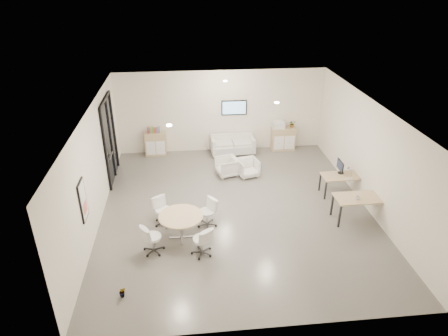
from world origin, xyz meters
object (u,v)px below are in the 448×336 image
Objects in this scene: sideboard_right at (283,139)px; armchair_left at (227,166)px; round_table at (181,218)px; desk_front at (360,199)px; desk_rear at (342,177)px; loveseat at (232,145)px; sideboard_left at (156,144)px; armchair_right at (248,167)px.

sideboard_right reaches higher than armchair_left.
armchair_left is 3.89m from round_table.
sideboard_right is at bearing 100.40° from desk_front.
desk_rear is at bearing 88.01° from desk_front.
loveseat is 1.29× the size of desk_rear.
sideboard_left is 0.63× the size of desk_front.
round_table is at bearing -176.52° from desk_front.
round_table is (-1.63, -3.53, 0.28)m from armchair_left.
armchair_left is 0.74m from armchair_right.
loveseat reaches higher than armchair_left.
round_table is at bearing -114.19° from loveseat.
sideboard_right reaches higher than desk_front.
armchair_right is (-1.75, -2.13, -0.12)m from sideboard_right.
desk_rear is (1.03, -3.67, 0.15)m from sideboard_right.
loveseat is 2.40× the size of armchair_left.
sideboard_right is 2.08m from loveseat.
loveseat is (-2.07, -0.17, -0.12)m from sideboard_right.
sideboard_right is 0.64× the size of desk_front.
sideboard_right is 0.70× the size of desk_rear.
armchair_left is at bearing -37.88° from sideboard_left.
sideboard_right is 2.76m from armchair_right.
round_table is (-2.36, -3.38, 0.29)m from armchair_right.
loveseat reaches higher than round_table.
desk_rear is (3.10, -3.50, 0.27)m from loveseat.
armchair_right is 4.10m from desk_front.
round_table reaches higher than armchair_right.
loveseat is 4.68m from desk_rear.
sideboard_left is at bearing -143.21° from armchair_left.
armchair_right is 0.59× the size of round_table.
desk_rear is at bearing -31.21° from sideboard_left.
round_table is (-2.04, -5.34, 0.30)m from loveseat.
sideboard_left is 0.77× the size of round_table.
sideboard_left is 0.98× the size of sideboard_right.
round_table is at bearing -126.71° from sideboard_right.
round_table reaches higher than armchair_left.
armchair_right is (3.30, -2.14, -0.11)m from sideboard_left.
loveseat is 1.86m from armchair_left.
sideboard_left reaches higher than round_table.
loveseat is at bearing 69.06° from round_table.
desk_front reaches higher than desk_rear.
armchair_right is 3.20m from desk_rear.
round_table is (-5.11, -0.36, -0.04)m from desk_front.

